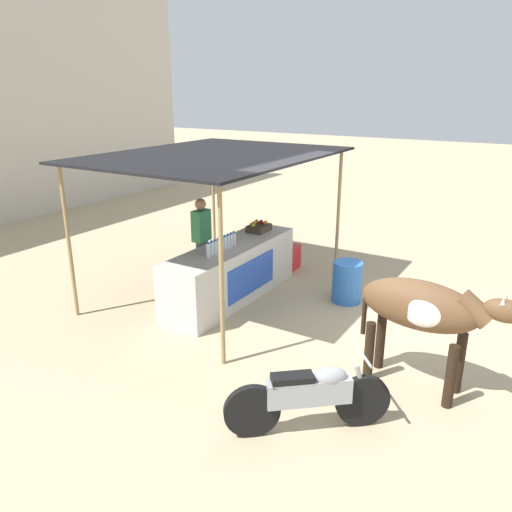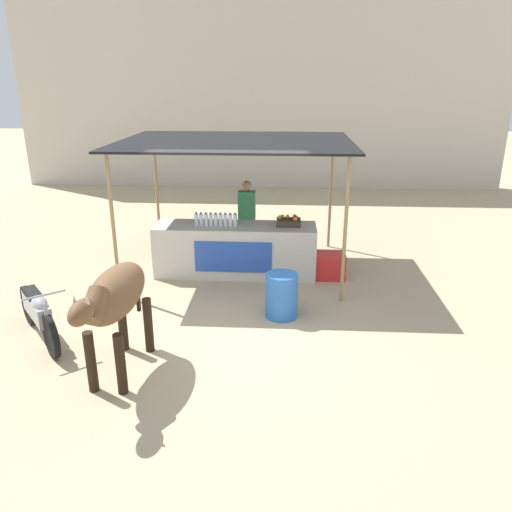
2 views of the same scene
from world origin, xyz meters
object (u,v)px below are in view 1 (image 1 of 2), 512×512
at_px(cooler_box, 285,258).
at_px(motorcycle_parked, 311,395).
at_px(water_barrel, 347,282).
at_px(vendor_behind_counter, 202,242).
at_px(cow, 424,310).
at_px(stall_counter, 232,272).
at_px(fruit_crate, 259,227).

xyz_separation_m(cooler_box, motorcycle_parked, (-4.28, -2.61, 0.19)).
distance_m(water_barrel, motorcycle_parked, 3.55).
relative_size(vendor_behind_counter, cooler_box, 2.75).
relative_size(cow, motorcycle_parked, 1.28).
xyz_separation_m(water_barrel, cow, (-2.01, -1.71, 0.68)).
height_order(stall_counter, motorcycle_parked, stall_counter).
bearing_deg(cooler_box, cow, -130.39).
distance_m(fruit_crate, water_barrel, 1.94).
bearing_deg(cow, cooler_box, 49.61).
bearing_deg(stall_counter, water_barrel, -63.03).
bearing_deg(stall_counter, vendor_behind_counter, 77.94).
relative_size(stall_counter, motorcycle_parked, 2.10).
height_order(fruit_crate, water_barrel, fruit_crate).
relative_size(fruit_crate, cooler_box, 0.73).
relative_size(fruit_crate, cow, 0.24).
xyz_separation_m(stall_counter, vendor_behind_counter, (0.16, 0.75, 0.37)).
bearing_deg(water_barrel, motorcycle_parked, -164.55).
bearing_deg(cow, water_barrel, 40.33).
height_order(cooler_box, water_barrel, water_barrel).
distance_m(cooler_box, motorcycle_parked, 5.01).
bearing_deg(motorcycle_parked, water_barrel, 15.45).
height_order(vendor_behind_counter, cooler_box, vendor_behind_counter).
height_order(water_barrel, cow, cow).
bearing_deg(vendor_behind_counter, cooler_box, -28.11).
xyz_separation_m(vendor_behind_counter, cooler_box, (1.59, -0.85, -0.61)).
distance_m(vendor_behind_counter, cow, 4.41).
bearing_deg(water_barrel, cow, -139.67).
bearing_deg(fruit_crate, water_barrel, -93.14).
height_order(stall_counter, fruit_crate, fruit_crate).
distance_m(fruit_crate, cooler_box, 1.11).
xyz_separation_m(water_barrel, motorcycle_parked, (-3.42, -0.94, 0.07)).
xyz_separation_m(fruit_crate, cow, (-2.11, -3.53, 0.00)).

